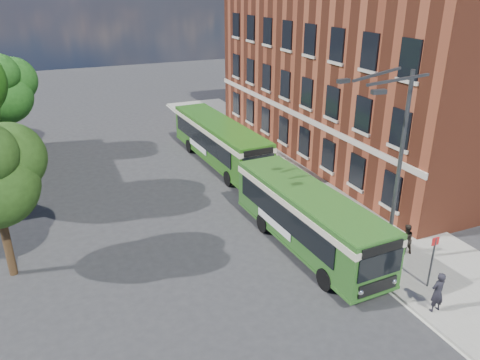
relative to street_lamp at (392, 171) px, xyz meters
name	(u,v)px	position (x,y,z in m)	size (l,w,h in m)	color
ground	(266,268)	(-4.84, 2.00, -4.79)	(120.00, 120.00, 0.00)	#2A2A2C
pavement	(307,180)	(2.16, 10.00, -4.72)	(6.00, 48.00, 0.15)	gray
kerb_line	(266,189)	(-0.89, 10.00, -4.79)	(0.12, 48.00, 0.01)	beige
brick_office	(367,59)	(9.16, 14.00, 2.18)	(12.10, 26.00, 14.20)	brown
street_lamp	(392,171)	(0.00, 0.00, 0.00)	(2.96, 2.38, 9.00)	#36393B
bus_stop_sign	(432,259)	(0.76, -2.20, -3.28)	(0.35, 0.08, 2.52)	#36393B
bus_front	(308,214)	(-2.23, 2.85, -2.96)	(2.98, 10.46, 3.02)	#2B5D20
bus_rear	(219,139)	(-1.88, 15.56, -2.96)	(3.09, 12.07, 3.02)	#285F17
pedestrian_a	(438,292)	(-0.17, -3.54, -3.77)	(0.64, 0.42, 1.74)	black
pedestrian_b	(406,239)	(1.68, 0.29, -3.87)	(0.75, 0.58, 1.53)	black
tree_right	(4,88)	(-15.44, 22.52, 0.46)	(4.58, 4.36, 7.74)	#392515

